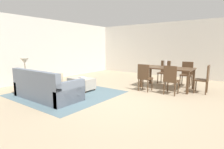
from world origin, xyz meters
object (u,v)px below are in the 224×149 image
object	(u,v)px
dining_chair_near_right	(171,78)
book_on_ottoman	(83,77)
dining_chair_far_right	(187,72)
dining_table	(167,70)
side_table	(26,77)
table_lamp	(25,62)
dining_chair_head_east	(204,78)
couch	(46,89)
vase_centerpiece	(165,64)
dining_chair_near_left	(144,76)
dining_chair_far_left	(165,71)
ottoman_table	(81,83)

from	to	relation	value
dining_chair_near_right	book_on_ottoman	size ratio (longest dim) A/B	3.54
dining_chair_far_right	book_on_ottoman	xyz separation A→B (m)	(-2.75, -2.83, -0.08)
dining_table	dining_chair_far_right	xyz separation A→B (m)	(0.47, 0.87, -0.15)
side_table	table_lamp	xyz separation A→B (m)	(0.00, -0.00, 0.54)
dining_chair_head_east	dining_table	bearing A→B (deg)	179.51
dining_table	dining_chair_head_east	bearing A→B (deg)	-0.49
couch	vase_centerpiece	bearing A→B (deg)	55.48
dining_chair_head_east	table_lamp	bearing A→B (deg)	-147.14
table_lamp	dining_chair_near_left	distance (m)	4.04
couch	dining_table	world-z (taller)	couch
dining_chair_far_left	dining_chair_far_right	bearing A→B (deg)	0.52
table_lamp	dining_chair_near_left	bearing A→B (deg)	35.43
side_table	dining_chair_near_right	xyz separation A→B (m)	(4.13, 2.39, 0.06)
ottoman_table	dining_chair_far_right	world-z (taller)	dining_chair_far_right
dining_chair_near_right	dining_chair_head_east	size ratio (longest dim) A/B	1.00
dining_chair_near_right	dining_chair_far_right	xyz separation A→B (m)	(0.06, 1.68, 0.00)
book_on_ottoman	ottoman_table	bearing A→B (deg)	-112.36
ottoman_table	vase_centerpiece	world-z (taller)	vase_centerpiece
dining_chair_near_left	dining_chair_far_left	bearing A→B (deg)	88.03
dining_chair_far_right	table_lamp	bearing A→B (deg)	-135.83
dining_chair_head_east	book_on_ottoman	size ratio (longest dim) A/B	3.54
side_table	dining_chair_head_east	bearing A→B (deg)	32.86
dining_table	dining_chair_far_left	distance (m)	0.96
side_table	dining_chair_near_left	world-z (taller)	dining_chair_near_left
side_table	book_on_ottoman	xyz separation A→B (m)	(1.44, 1.25, -0.03)
dining_chair_far_left	book_on_ottoman	world-z (taller)	dining_chair_far_left
dining_table	dining_chair_near_left	bearing A→B (deg)	-117.53
dining_table	dining_chair_near_left	xyz separation A→B (m)	(-0.46, -0.88, -0.15)
side_table	vase_centerpiece	world-z (taller)	vase_centerpiece
dining_chair_far_right	vase_centerpiece	size ratio (longest dim) A/B	3.61
side_table	dining_chair_near_right	distance (m)	4.78
ottoman_table	dining_chair_near_right	world-z (taller)	dining_chair_near_right
dining_table	dining_chair_near_right	world-z (taller)	dining_chair_near_right
dining_table	dining_chair_head_east	distance (m)	1.23
ottoman_table	dining_chair_near_right	distance (m)	2.97
couch	ottoman_table	world-z (taller)	couch
dining_chair_far_left	dining_chair_far_right	xyz separation A→B (m)	(0.86, 0.01, 0.00)
dining_chair_far_right	dining_chair_head_east	xyz separation A→B (m)	(0.75, -0.88, 0.00)
table_lamp	couch	bearing A→B (deg)	-5.38
ottoman_table	dining_chair_near_left	distance (m)	2.18
table_lamp	dining_chair_near_right	distance (m)	4.80
dining_chair_near_right	dining_chair_far_left	bearing A→B (deg)	115.57
ottoman_table	dining_chair_head_east	bearing A→B (deg)	29.46
dining_chair_far_right	dining_chair_near_left	bearing A→B (deg)	-117.85
table_lamp	book_on_ottoman	world-z (taller)	table_lamp
dining_chair_head_east	vase_centerpiece	distance (m)	1.35
dining_chair_near_right	book_on_ottoman	world-z (taller)	dining_chair_near_right
dining_table	dining_chair_far_left	bearing A→B (deg)	114.75
dining_chair_far_right	ottoman_table	bearing A→B (deg)	-133.99
couch	dining_chair_head_east	size ratio (longest dim) A/B	2.28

